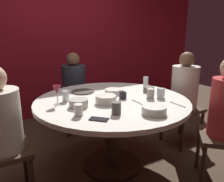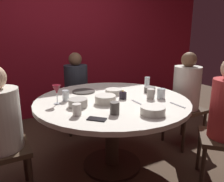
{
  "view_description": "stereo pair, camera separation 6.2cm",
  "coord_description": "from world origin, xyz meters",
  "px_view_note": "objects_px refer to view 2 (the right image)",
  "views": [
    {
      "loc": [
        -1.04,
        -1.76,
        1.35
      ],
      "look_at": [
        0.0,
        0.0,
        0.81
      ],
      "focal_mm": 35.15,
      "sensor_mm": 36.0,
      "label": 1
    },
    {
      "loc": [
        -0.98,
        -1.79,
        1.35
      ],
      "look_at": [
        0.0,
        0.0,
        0.81
      ],
      "focal_mm": 35.15,
      "sensor_mm": 36.0,
      "label": 2
    }
  ],
  "objects_px": {
    "bowl_sauce_side": "(153,110)",
    "cup_by_left_diner": "(147,82)",
    "wine_glass": "(57,90)",
    "bowl_rice_portion": "(105,99)",
    "candle_holder": "(123,95)",
    "dinner_plate": "(84,91)",
    "dining_table": "(112,112)",
    "bowl_serving_large": "(150,90)",
    "bowl_salad_center": "(114,91)",
    "cup_far_edge": "(151,94)",
    "cell_phone": "(97,119)",
    "cup_center_front": "(161,94)",
    "cup_by_right_diner": "(66,96)",
    "seated_diner_right": "(186,89)",
    "seated_diner_back": "(76,83)",
    "bowl_small_white": "(78,103)",
    "cup_near_candle": "(115,108)",
    "cup_beside_wine": "(77,109)"
  },
  "relations": [
    {
      "from": "bowl_sauce_side",
      "to": "cup_by_left_diner",
      "type": "height_order",
      "value": "cup_by_left_diner"
    },
    {
      "from": "wine_glass",
      "to": "bowl_rice_portion",
      "type": "xyz_separation_m",
      "value": [
        0.39,
        -0.19,
        -0.09
      ]
    },
    {
      "from": "candle_holder",
      "to": "dinner_plate",
      "type": "height_order",
      "value": "candle_holder"
    },
    {
      "from": "dining_table",
      "to": "bowl_serving_large",
      "type": "bearing_deg",
      "value": 3.0
    },
    {
      "from": "cup_by_left_diner",
      "to": "bowl_salad_center",
      "type": "bearing_deg",
      "value": -168.97
    },
    {
      "from": "dining_table",
      "to": "bowl_rice_portion",
      "type": "xyz_separation_m",
      "value": [
        -0.12,
        -0.09,
        0.17
      ]
    },
    {
      "from": "dining_table",
      "to": "cup_far_edge",
      "type": "xyz_separation_m",
      "value": [
        0.33,
        -0.17,
        0.18
      ]
    },
    {
      "from": "cell_phone",
      "to": "cup_center_front",
      "type": "relative_size",
      "value": 1.42
    },
    {
      "from": "dining_table",
      "to": "bowl_rice_portion",
      "type": "relative_size",
      "value": 7.77
    },
    {
      "from": "cup_by_right_diner",
      "to": "candle_holder",
      "type": "bearing_deg",
      "value": -21.96
    },
    {
      "from": "bowl_salad_center",
      "to": "cup_far_edge",
      "type": "distance_m",
      "value": 0.4
    },
    {
      "from": "seated_diner_right",
      "to": "cup_center_front",
      "type": "bearing_deg",
      "value": 20.17
    },
    {
      "from": "seated_diner_back",
      "to": "bowl_sauce_side",
      "type": "distance_m",
      "value": 1.55
    },
    {
      "from": "dinner_plate",
      "to": "bowl_small_white",
      "type": "distance_m",
      "value": 0.49
    },
    {
      "from": "cup_by_right_diner",
      "to": "cup_by_left_diner",
      "type": "bearing_deg",
      "value": 5.32
    },
    {
      "from": "cup_near_candle",
      "to": "cup_far_edge",
      "type": "xyz_separation_m",
      "value": [
        0.51,
        0.2,
        -0.0
      ]
    },
    {
      "from": "cup_far_edge",
      "to": "cup_by_left_diner",
      "type": "bearing_deg",
      "value": 56.34
    },
    {
      "from": "seated_diner_right",
      "to": "bowl_sauce_side",
      "type": "distance_m",
      "value": 1.07
    },
    {
      "from": "dining_table",
      "to": "seated_diner_back",
      "type": "bearing_deg",
      "value": 90.0
    },
    {
      "from": "dinner_plate",
      "to": "bowl_small_white",
      "type": "xyz_separation_m",
      "value": [
        -0.22,
        -0.44,
        0.03
      ]
    },
    {
      "from": "bowl_sauce_side",
      "to": "cup_beside_wine",
      "type": "height_order",
      "value": "cup_beside_wine"
    },
    {
      "from": "cup_by_left_diner",
      "to": "cup_by_right_diner",
      "type": "distance_m",
      "value": 1.04
    },
    {
      "from": "dinner_plate",
      "to": "bowl_rice_portion",
      "type": "xyz_separation_m",
      "value": [
        0.03,
        -0.47,
        0.03
      ]
    },
    {
      "from": "dinner_plate",
      "to": "bowl_serving_large",
      "type": "height_order",
      "value": "bowl_serving_large"
    },
    {
      "from": "bowl_sauce_side",
      "to": "cup_by_left_diner",
      "type": "distance_m",
      "value": 0.95
    },
    {
      "from": "bowl_small_white",
      "to": "bowl_rice_portion",
      "type": "bearing_deg",
      "value": -6.75
    },
    {
      "from": "cup_center_front",
      "to": "cup_by_left_diner",
      "type": "bearing_deg",
      "value": 68.04
    },
    {
      "from": "seated_diner_right",
      "to": "cup_by_left_diner",
      "type": "relative_size",
      "value": 9.88
    },
    {
      "from": "bowl_rice_portion",
      "to": "cup_beside_wine",
      "type": "xyz_separation_m",
      "value": [
        -0.33,
        -0.16,
        0.01
      ]
    },
    {
      "from": "bowl_serving_large",
      "to": "bowl_salad_center",
      "type": "bearing_deg",
      "value": 161.01
    },
    {
      "from": "cup_by_right_diner",
      "to": "cup_far_edge",
      "type": "xyz_separation_m",
      "value": [
        0.75,
        -0.33,
        -0.0
      ]
    },
    {
      "from": "dining_table",
      "to": "seated_diner_back",
      "type": "xyz_separation_m",
      "value": [
        0.0,
        1.03,
        0.09
      ]
    },
    {
      "from": "bowl_salad_center",
      "to": "cup_center_front",
      "type": "bearing_deg",
      "value": -48.45
    },
    {
      "from": "cup_by_left_diner",
      "to": "wine_glass",
      "type": "bearing_deg",
      "value": -172.23
    },
    {
      "from": "dinner_plate",
      "to": "cup_by_left_diner",
      "type": "height_order",
      "value": "cup_by_left_diner"
    },
    {
      "from": "cell_phone",
      "to": "cup_beside_wine",
      "type": "bearing_deg",
      "value": 77.09
    },
    {
      "from": "dining_table",
      "to": "cup_beside_wine",
      "type": "distance_m",
      "value": 0.54
    },
    {
      "from": "bowl_salad_center",
      "to": "cup_beside_wine",
      "type": "bearing_deg",
      "value": -143.77
    },
    {
      "from": "bowl_rice_portion",
      "to": "cup_by_left_diner",
      "type": "relative_size",
      "value": 1.65
    },
    {
      "from": "wine_glass",
      "to": "cup_by_right_diner",
      "type": "xyz_separation_m",
      "value": [
        0.1,
        0.06,
        -0.08
      ]
    },
    {
      "from": "bowl_small_white",
      "to": "bowl_sauce_side",
      "type": "relative_size",
      "value": 0.85
    },
    {
      "from": "bowl_sauce_side",
      "to": "cup_by_left_diner",
      "type": "bearing_deg",
      "value": 55.14
    },
    {
      "from": "cup_by_left_diner",
      "to": "bowl_sauce_side",
      "type": "bearing_deg",
      "value": -124.86
    },
    {
      "from": "candle_holder",
      "to": "bowl_serving_large",
      "type": "bearing_deg",
      "value": 10.55
    },
    {
      "from": "seated_diner_right",
      "to": "bowl_serving_large",
      "type": "height_order",
      "value": "seated_diner_right"
    },
    {
      "from": "candle_holder",
      "to": "cup_beside_wine",
      "type": "relative_size",
      "value": 0.96
    },
    {
      "from": "dining_table",
      "to": "seated_diner_right",
      "type": "distance_m",
      "value": 1.02
    },
    {
      "from": "seated_diner_right",
      "to": "cup_beside_wine",
      "type": "xyz_separation_m",
      "value": [
        -1.46,
        -0.25,
        0.07
      ]
    },
    {
      "from": "dinner_plate",
      "to": "cup_center_front",
      "type": "xyz_separation_m",
      "value": [
        0.58,
        -0.59,
        0.04
      ]
    },
    {
      "from": "bowl_rice_portion",
      "to": "cup_by_right_diner",
      "type": "bearing_deg",
      "value": 140.24
    }
  ]
}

